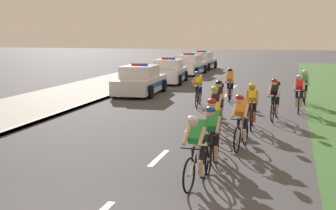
{
  "coord_description": "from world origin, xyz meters",
  "views": [
    {
      "loc": [
        3.16,
        -5.48,
        3.16
      ],
      "look_at": [
        -0.2,
        7.12,
        1.1
      ],
      "focal_mm": 49.52,
      "sensor_mm": 36.0,
      "label": 1
    }
  ],
  "objects_px": {
    "cyclist_lead": "(197,149)",
    "cyclist_third": "(213,125)",
    "police_car_nearest": "(140,81)",
    "police_car_furthest": "(202,61)",
    "police_car_third": "(189,65)",
    "cyclist_ninth": "(299,93)",
    "cyclist_fifth": "(216,109)",
    "cyclist_fourth": "(241,120)",
    "cyclist_twelfth": "(304,86)",
    "cyclist_second": "(212,136)",
    "cyclist_tenth": "(198,88)",
    "police_car_second": "(169,72)",
    "cyclist_eleventh": "(230,84)",
    "cyclist_eighth": "(275,98)",
    "cyclist_seventh": "(219,101)",
    "cyclist_sixth": "(252,105)"
  },
  "relations": [
    {
      "from": "cyclist_ninth",
      "to": "cyclist_fifth",
      "type": "bearing_deg",
      "value": -118.32
    },
    {
      "from": "police_car_furthest",
      "to": "police_car_second",
      "type": "bearing_deg",
      "value": -89.99
    },
    {
      "from": "cyclist_second",
      "to": "cyclist_seventh",
      "type": "relative_size",
      "value": 1.0
    },
    {
      "from": "cyclist_second",
      "to": "cyclist_seventh",
      "type": "height_order",
      "value": "same"
    },
    {
      "from": "cyclist_eighth",
      "to": "cyclist_ninth",
      "type": "height_order",
      "value": "same"
    },
    {
      "from": "cyclist_fifth",
      "to": "police_car_furthest",
      "type": "height_order",
      "value": "police_car_furthest"
    },
    {
      "from": "cyclist_fourth",
      "to": "cyclist_seventh",
      "type": "relative_size",
      "value": 1.0
    },
    {
      "from": "cyclist_ninth",
      "to": "police_car_second",
      "type": "bearing_deg",
      "value": 130.46
    },
    {
      "from": "cyclist_tenth",
      "to": "cyclist_eighth",
      "type": "bearing_deg",
      "value": -35.25
    },
    {
      "from": "cyclist_eleventh",
      "to": "police_car_nearest",
      "type": "distance_m",
      "value": 4.85
    },
    {
      "from": "cyclist_fourth",
      "to": "cyclist_seventh",
      "type": "bearing_deg",
      "value": 108.12
    },
    {
      "from": "cyclist_second",
      "to": "cyclist_tenth",
      "type": "relative_size",
      "value": 1.0
    },
    {
      "from": "cyclist_second",
      "to": "cyclist_twelfth",
      "type": "distance_m",
      "value": 11.25
    },
    {
      "from": "police_car_second",
      "to": "cyclist_second",
      "type": "bearing_deg",
      "value": -72.06
    },
    {
      "from": "cyclist_ninth",
      "to": "police_car_furthest",
      "type": "xyz_separation_m",
      "value": [
        -7.77,
        20.14,
        -0.11
      ]
    },
    {
      "from": "cyclist_fifth",
      "to": "cyclist_twelfth",
      "type": "bearing_deg",
      "value": 68.54
    },
    {
      "from": "cyclist_lead",
      "to": "cyclist_third",
      "type": "distance_m",
      "value": 2.48
    },
    {
      "from": "cyclist_eleventh",
      "to": "police_car_furthest",
      "type": "height_order",
      "value": "police_car_furthest"
    },
    {
      "from": "cyclist_fifth",
      "to": "cyclist_eleventh",
      "type": "height_order",
      "value": "same"
    },
    {
      "from": "cyclist_third",
      "to": "cyclist_tenth",
      "type": "xyz_separation_m",
      "value": [
        -1.94,
        7.82,
        0.0
      ]
    },
    {
      "from": "cyclist_ninth",
      "to": "police_car_second",
      "type": "xyz_separation_m",
      "value": [
        -7.77,
        9.11,
        -0.11
      ]
    },
    {
      "from": "cyclist_tenth",
      "to": "cyclist_eleventh",
      "type": "xyz_separation_m",
      "value": [
        1.12,
        1.9,
        0.0
      ]
    },
    {
      "from": "cyclist_twelfth",
      "to": "cyclist_ninth",
      "type": "bearing_deg",
      "value": -96.01
    },
    {
      "from": "cyclist_eighth",
      "to": "police_car_furthest",
      "type": "relative_size",
      "value": 0.38
    },
    {
      "from": "cyclist_fourth",
      "to": "cyclist_tenth",
      "type": "relative_size",
      "value": 1.0
    },
    {
      "from": "cyclist_second",
      "to": "cyclist_fifth",
      "type": "distance_m",
      "value": 3.88
    },
    {
      "from": "cyclist_lead",
      "to": "cyclist_ninth",
      "type": "relative_size",
      "value": 1.0
    },
    {
      "from": "cyclist_second",
      "to": "cyclist_eleventh",
      "type": "relative_size",
      "value": 1.0
    },
    {
      "from": "cyclist_third",
      "to": "cyclist_fourth",
      "type": "distance_m",
      "value": 1.08
    },
    {
      "from": "police_car_nearest",
      "to": "police_car_furthest",
      "type": "height_order",
      "value": "same"
    },
    {
      "from": "cyclist_ninth",
      "to": "police_car_second",
      "type": "relative_size",
      "value": 0.38
    },
    {
      "from": "cyclist_fifth",
      "to": "cyclist_sixth",
      "type": "height_order",
      "value": "same"
    },
    {
      "from": "cyclist_ninth",
      "to": "police_car_third",
      "type": "relative_size",
      "value": 0.39
    },
    {
      "from": "cyclist_lead",
      "to": "cyclist_eighth",
      "type": "xyz_separation_m",
      "value": [
        1.28,
        7.97,
        0.0
      ]
    },
    {
      "from": "cyclist_lead",
      "to": "cyclist_second",
      "type": "bearing_deg",
      "value": 84.69
    },
    {
      "from": "police_car_third",
      "to": "cyclist_lead",
      "type": "bearing_deg",
      "value": -77.32
    },
    {
      "from": "cyclist_tenth",
      "to": "cyclist_third",
      "type": "bearing_deg",
      "value": -76.1
    },
    {
      "from": "cyclist_third",
      "to": "cyclist_sixth",
      "type": "xyz_separation_m",
      "value": [
        0.68,
        3.72,
        0.0
      ]
    },
    {
      "from": "police_car_nearest",
      "to": "police_car_third",
      "type": "distance_m",
      "value": 11.69
    },
    {
      "from": "cyclist_sixth",
      "to": "cyclist_ninth",
      "type": "xyz_separation_m",
      "value": [
        1.55,
        3.66,
        0.0
      ]
    },
    {
      "from": "police_car_third",
      "to": "police_car_furthest",
      "type": "relative_size",
      "value": 1.0
    },
    {
      "from": "cyclist_third",
      "to": "cyclist_twelfth",
      "type": "xyz_separation_m",
      "value": [
        2.48,
        9.79,
        0.0
      ]
    },
    {
      "from": "police_car_second",
      "to": "police_car_furthest",
      "type": "height_order",
      "value": "same"
    },
    {
      "from": "cyclist_sixth",
      "to": "cyclist_tenth",
      "type": "relative_size",
      "value": 1.0
    },
    {
      "from": "cyclist_fifth",
      "to": "cyclist_fourth",
      "type": "bearing_deg",
      "value": -60.72
    },
    {
      "from": "police_car_furthest",
      "to": "cyclist_ninth",
      "type": "bearing_deg",
      "value": -68.89
    },
    {
      "from": "cyclist_second",
      "to": "cyclist_eleventh",
      "type": "distance_m",
      "value": 10.99
    },
    {
      "from": "cyclist_fourth",
      "to": "police_car_furthest",
      "type": "relative_size",
      "value": 0.38
    },
    {
      "from": "cyclist_ninth",
      "to": "cyclist_lead",
      "type": "bearing_deg",
      "value": -102.33
    },
    {
      "from": "cyclist_second",
      "to": "police_car_furthest",
      "type": "bearing_deg",
      "value": 101.29
    }
  ]
}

